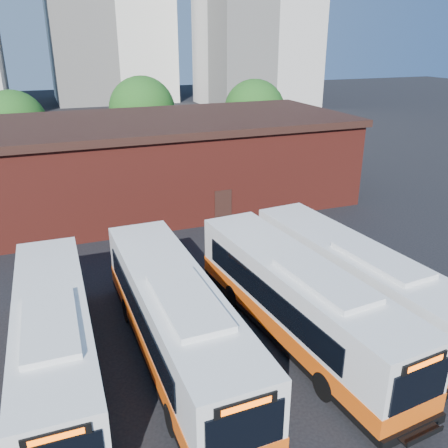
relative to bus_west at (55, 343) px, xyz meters
name	(u,v)px	position (x,y,z in m)	size (l,w,h in m)	color
ground	(278,352)	(8.33, -1.56, -1.53)	(220.00, 220.00, 0.00)	black
bus_west	(55,343)	(0.00, 0.00, 0.00)	(2.78, 12.45, 3.38)	white
bus_midwest	(176,323)	(4.42, -0.48, 0.11)	(3.03, 13.35, 3.62)	white
bus_mideast	(298,303)	(9.53, -0.86, 0.10)	(3.91, 13.34, 3.59)	white
bus_east	(352,282)	(12.79, -0.05, 0.05)	(3.82, 12.94, 3.48)	white
transit_worker	(362,334)	(11.33, -2.86, -0.58)	(0.69, 0.45, 1.90)	#111833
depot_building	(157,161)	(8.33, 18.44, 1.73)	(28.60, 12.60, 6.40)	maroon
tree_west	(13,125)	(-1.67, 30.44, 3.11)	(6.00, 6.00, 7.65)	#382314
tree_mid	(142,110)	(10.33, 32.44, 3.55)	(6.56, 6.56, 8.36)	#382314
tree_east	(254,110)	(21.33, 29.44, 3.30)	(6.24, 6.24, 7.96)	#382314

